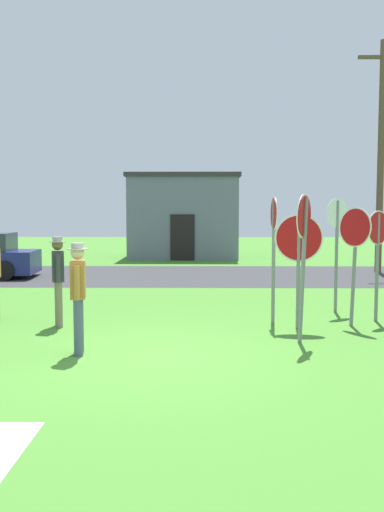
{
  "coord_description": "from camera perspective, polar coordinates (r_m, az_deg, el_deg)",
  "views": [
    {
      "loc": [
        0.83,
        -8.17,
        2.21
      ],
      "look_at": [
        0.67,
        3.11,
        1.3
      ],
      "focal_mm": 38.34,
      "sensor_mm": 36.0,
      "label": 1
    }
  ],
  "objects": [
    {
      "name": "stop_sign_far_back",
      "position": [
        9.29,
        11.56,
        1.45
      ],
      "size": [
        0.38,
        0.67,
        2.51
      ],
      "color": "slate",
      "rests_on": "ground"
    },
    {
      "name": "person_in_blue",
      "position": [
        8.63,
        -11.8,
        -3.65
      ],
      "size": [
        0.31,
        0.56,
        1.74
      ],
      "color": "#4C5670",
      "rests_on": "ground"
    },
    {
      "name": "stop_sign_leaning_left",
      "position": [
        10.96,
        16.6,
        1.11
      ],
      "size": [
        0.47,
        0.66,
        2.3
      ],
      "color": "slate",
      "rests_on": "ground"
    },
    {
      "name": "building_background",
      "position": [
        26.86,
        -0.86,
        4.2
      ],
      "size": [
        5.31,
        4.31,
        4.01
      ],
      "color": "slate",
      "rests_on": "ground"
    },
    {
      "name": "stop_sign_low_front",
      "position": [
        11.58,
        18.81,
        0.93
      ],
      "size": [
        0.56,
        0.43,
        2.24
      ],
      "color": "slate",
      "rests_on": "ground"
    },
    {
      "name": "street_asphalt",
      "position": [
        19.15,
        -1.7,
        -2.0
      ],
      "size": [
        60.0,
        6.4,
        0.01
      ],
      "primitive_type": "cube",
      "color": "#38383A",
      "rests_on": "ground"
    },
    {
      "name": "utility_pole",
      "position": [
        21.13,
        19.11,
        10.12
      ],
      "size": [
        1.8,
        0.24,
        8.3
      ],
      "color": "brown",
      "rests_on": "ground"
    },
    {
      "name": "stop_sign_rear_right",
      "position": [
        12.37,
        14.87,
        1.96
      ],
      "size": [
        0.55,
        0.35,
        2.51
      ],
      "color": "slate",
      "rests_on": "ground"
    },
    {
      "name": "ground_plane",
      "position": [
        8.5,
        -4.92,
        -10.47
      ],
      "size": [
        80.0,
        80.0,
        0.0
      ],
      "primitive_type": "plane",
      "color": "#47842D"
    },
    {
      "name": "stop_sign_tallest",
      "position": [
        10.82,
        8.51,
        1.69
      ],
      "size": [
        0.07,
        0.65,
        2.5
      ],
      "color": "slate",
      "rests_on": "ground"
    },
    {
      "name": "stop_sign_rear_left",
      "position": [
        10.47,
        11.06,
        0.62
      ],
      "size": [
        0.9,
        0.12,
        2.18
      ],
      "color": "slate",
      "rests_on": "ground"
    },
    {
      "name": "person_on_left",
      "position": [
        10.81,
        -13.8,
        -2.03
      ],
      "size": [
        0.31,
        0.55,
        1.74
      ],
      "color": "#7A6B56",
      "rests_on": "ground"
    }
  ]
}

